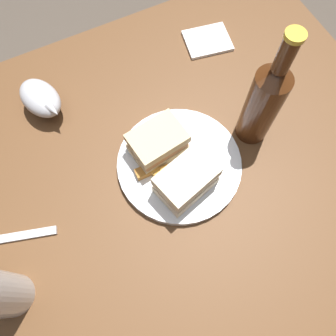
% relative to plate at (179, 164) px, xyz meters
% --- Properties ---
extents(ground_plane, '(6.00, 6.00, 0.00)m').
position_rel_plate_xyz_m(ground_plane, '(0.06, 0.01, -0.77)').
color(ground_plane, '#4C4238').
extents(dining_table, '(1.14, 0.90, 0.76)m').
position_rel_plate_xyz_m(dining_table, '(0.06, 0.01, -0.39)').
color(dining_table, brown).
rests_on(dining_table, ground).
extents(plate, '(0.26, 0.26, 0.02)m').
position_rel_plate_xyz_m(plate, '(0.00, 0.00, 0.00)').
color(plate, white).
rests_on(plate, dining_table).
extents(sandwich_half_left, '(0.12, 0.09, 0.06)m').
position_rel_plate_xyz_m(sandwich_half_left, '(0.03, -0.05, 0.04)').
color(sandwich_half_left, '#CCB284').
rests_on(sandwich_half_left, plate).
extents(sandwich_half_right, '(0.13, 0.10, 0.07)m').
position_rel_plate_xyz_m(sandwich_half_right, '(0.01, 0.05, 0.04)').
color(sandwich_half_right, beige).
rests_on(sandwich_half_right, plate).
extents(potato_wedge_front, '(0.02, 0.06, 0.02)m').
position_rel_plate_xyz_m(potato_wedge_front, '(0.04, 0.03, 0.02)').
color(potato_wedge_front, '#B77F33').
rests_on(potato_wedge_front, plate).
extents(potato_wedge_middle, '(0.04, 0.02, 0.02)m').
position_rel_plate_xyz_m(potato_wedge_middle, '(0.07, -0.01, 0.02)').
color(potato_wedge_middle, '#AD702D').
rests_on(potato_wedge_middle, plate).
extents(potato_wedge_back, '(0.03, 0.05, 0.02)m').
position_rel_plate_xyz_m(potato_wedge_back, '(0.05, -0.04, 0.02)').
color(potato_wedge_back, gold).
rests_on(potato_wedge_back, plate).
extents(potato_wedge_left_edge, '(0.04, 0.05, 0.02)m').
position_rel_plate_xyz_m(potato_wedge_left_edge, '(0.06, -0.01, 0.02)').
color(potato_wedge_left_edge, gold).
rests_on(potato_wedge_left_edge, plate).
extents(potato_wedge_right_edge, '(0.05, 0.04, 0.02)m').
position_rel_plate_xyz_m(potato_wedge_right_edge, '(0.04, 0.06, 0.02)').
color(potato_wedge_right_edge, '#AD702D').
rests_on(potato_wedge_right_edge, plate).
extents(gravy_boat, '(0.10, 0.13, 0.07)m').
position_rel_plate_xyz_m(gravy_boat, '(0.21, -0.26, 0.03)').
color(gravy_boat, '#B7B7BC').
rests_on(gravy_boat, dining_table).
extents(cider_bottle, '(0.07, 0.07, 0.29)m').
position_rel_plate_xyz_m(cider_bottle, '(-0.18, -0.00, 0.11)').
color(cider_bottle, '#47230F').
rests_on(cider_bottle, dining_table).
extents(napkin, '(0.12, 0.11, 0.01)m').
position_rel_plate_xyz_m(napkin, '(-0.22, -0.27, -0.00)').
color(napkin, white).
rests_on(napkin, dining_table).
extents(fork, '(0.18, 0.07, 0.01)m').
position_rel_plate_xyz_m(fork, '(0.36, -0.01, -0.00)').
color(fork, silver).
rests_on(fork, dining_table).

